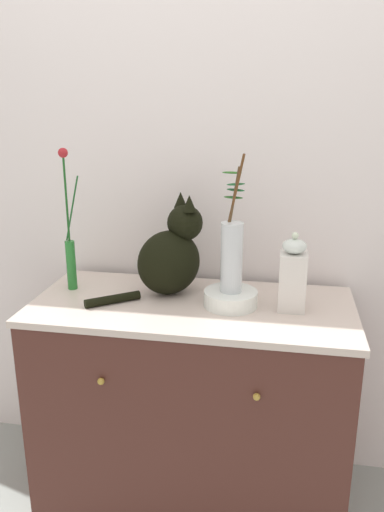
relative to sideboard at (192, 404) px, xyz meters
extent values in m
plane|color=#919994|center=(0.00, 0.00, -0.43)|extent=(6.00, 6.00, 0.00)
cube|color=white|center=(0.00, 0.35, 0.87)|extent=(4.40, 0.08, 2.60)
cube|color=#4B2720|center=(0.00, 0.00, -0.01)|extent=(1.15, 0.53, 0.83)
cube|color=beige|center=(0.00, 0.00, 0.41)|extent=(1.17, 0.54, 0.02)
sphere|color=#B79338|center=(-0.26, -0.28, 0.24)|extent=(0.02, 0.02, 0.02)
sphere|color=#B79338|center=(0.26, -0.28, 0.24)|extent=(0.02, 0.02, 0.02)
ellipsoid|color=black|center=(-0.10, 0.08, 0.55)|extent=(0.30, 0.29, 0.25)
sphere|color=black|center=(-0.05, 0.12, 0.70)|extent=(0.13, 0.13, 0.13)
cone|color=black|center=(-0.07, 0.15, 0.78)|extent=(0.05, 0.05, 0.06)
cone|color=black|center=(-0.03, 0.09, 0.78)|extent=(0.05, 0.05, 0.06)
cylinder|color=black|center=(-0.28, -0.06, 0.44)|extent=(0.18, 0.15, 0.03)
cylinder|color=#26782E|center=(-0.49, 0.06, 0.52)|extent=(0.04, 0.04, 0.19)
cylinder|color=#1B571F|center=(-0.49, 0.06, 0.78)|extent=(0.01, 0.01, 0.31)
sphere|color=#AB2027|center=(-0.49, 0.06, 0.95)|extent=(0.04, 0.04, 0.04)
cylinder|color=#195421|center=(-0.47, 0.06, 0.75)|extent=(0.07, 0.01, 0.25)
cylinder|color=white|center=(0.14, 0.00, 0.46)|extent=(0.19, 0.19, 0.06)
cylinder|color=silver|center=(0.14, 0.00, 0.61)|extent=(0.08, 0.08, 0.25)
cylinder|color=#56351A|center=(0.14, 0.01, 0.80)|extent=(0.07, 0.01, 0.33)
ellipsoid|color=#155125|center=(0.15, 0.04, 0.84)|extent=(0.08, 0.07, 0.01)
ellipsoid|color=#1D5715|center=(0.13, 0.06, 0.90)|extent=(0.07, 0.04, 0.01)
cylinder|color=#503A22|center=(0.14, 0.01, 0.78)|extent=(0.05, 0.02, 0.29)
ellipsoid|color=#255F21|center=(0.14, 0.04, 0.81)|extent=(0.08, 0.05, 0.01)
ellipsoid|color=#184E25|center=(0.15, 0.03, 0.86)|extent=(0.08, 0.07, 0.01)
cube|color=silver|center=(0.36, 0.01, 0.53)|extent=(0.09, 0.09, 0.21)
ellipsoid|color=silver|center=(0.36, 0.01, 0.66)|extent=(0.08, 0.08, 0.05)
sphere|color=silver|center=(0.36, 0.01, 0.70)|extent=(0.02, 0.02, 0.02)
camera|label=1|loc=(0.31, -1.70, 1.14)|focal=35.80mm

